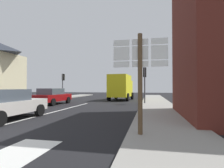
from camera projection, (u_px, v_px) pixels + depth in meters
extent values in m
plane|color=black|center=(80.00, 105.00, 15.51)|extent=(80.00, 80.00, 0.00)
cube|color=gray|center=(159.00, 109.00, 12.22)|extent=(2.69, 44.00, 0.14)
cube|color=silver|center=(56.00, 111.00, 11.59)|extent=(0.16, 12.00, 0.01)
cube|color=silver|center=(17.00, 154.00, 4.16)|extent=(1.20, 2.20, 0.01)
cube|color=beige|center=(5.00, 96.00, 24.27)|extent=(4.45, 1.20, 0.70)
cube|color=beige|center=(7.00, 107.00, 8.56)|extent=(1.75, 4.20, 0.60)
cube|color=#47515B|center=(3.00, 95.00, 8.33)|extent=(1.55, 2.10, 0.55)
cylinder|color=black|center=(12.00, 109.00, 10.05)|extent=(0.22, 0.64, 0.64)
cylinder|color=black|center=(40.00, 110.00, 9.70)|extent=(0.22, 0.64, 0.64)
cube|color=maroon|center=(53.00, 98.00, 16.53)|extent=(1.90, 4.26, 0.60)
cube|color=#47515B|center=(51.00, 91.00, 16.30)|extent=(1.62, 2.15, 0.55)
cylinder|color=black|center=(52.00, 100.00, 18.04)|extent=(0.24, 0.65, 0.64)
cylinder|color=black|center=(68.00, 100.00, 17.63)|extent=(0.24, 0.65, 0.64)
cylinder|color=black|center=(35.00, 102.00, 15.42)|extent=(0.24, 0.65, 0.64)
cylinder|color=black|center=(53.00, 102.00, 15.00)|extent=(0.24, 0.65, 0.64)
cube|color=yellow|center=(120.00, 86.00, 21.43)|extent=(2.44, 3.84, 2.60)
cube|color=yellow|center=(124.00, 88.00, 23.84)|extent=(2.17, 1.43, 2.00)
cube|color=#47515B|center=(124.00, 82.00, 23.90)|extent=(1.76, 0.22, 0.70)
cylinder|color=black|center=(116.00, 96.00, 24.06)|extent=(0.34, 0.92, 0.90)
cylinder|color=black|center=(132.00, 96.00, 23.48)|extent=(0.34, 0.92, 0.90)
cylinder|color=black|center=(109.00, 97.00, 20.79)|extent=(0.34, 0.92, 0.90)
cylinder|color=black|center=(127.00, 97.00, 20.20)|extent=(0.34, 0.92, 0.90)
cylinder|color=brown|center=(140.00, 86.00, 5.43)|extent=(0.14, 0.14, 3.20)
cube|color=white|center=(121.00, 43.00, 5.62)|extent=(0.50, 0.03, 0.18)
cube|color=black|center=(122.00, 43.00, 5.64)|extent=(0.43, 0.01, 0.13)
cube|color=white|center=(121.00, 54.00, 5.62)|extent=(0.50, 0.03, 0.42)
cube|color=black|center=(122.00, 54.00, 5.64)|extent=(0.43, 0.01, 0.32)
cube|color=white|center=(121.00, 64.00, 5.61)|extent=(0.50, 0.03, 0.18)
cube|color=black|center=(122.00, 64.00, 5.63)|extent=(0.43, 0.01, 0.13)
cube|color=white|center=(140.00, 42.00, 5.51)|extent=(0.50, 0.03, 0.18)
cube|color=black|center=(140.00, 42.00, 5.53)|extent=(0.43, 0.01, 0.13)
cube|color=white|center=(140.00, 53.00, 5.50)|extent=(0.50, 0.03, 0.42)
cube|color=black|center=(140.00, 53.00, 5.52)|extent=(0.43, 0.01, 0.32)
cube|color=white|center=(140.00, 64.00, 5.49)|extent=(0.50, 0.03, 0.18)
cube|color=black|center=(140.00, 64.00, 5.51)|extent=(0.43, 0.01, 0.13)
cube|color=white|center=(159.00, 41.00, 5.39)|extent=(0.50, 0.03, 0.18)
cube|color=black|center=(159.00, 41.00, 5.41)|extent=(0.43, 0.01, 0.13)
cube|color=white|center=(160.00, 52.00, 5.38)|extent=(0.50, 0.03, 0.42)
cube|color=black|center=(160.00, 52.00, 5.40)|extent=(0.43, 0.01, 0.32)
cube|color=white|center=(160.00, 63.00, 5.38)|extent=(0.50, 0.03, 0.18)
cube|color=black|center=(160.00, 63.00, 5.39)|extent=(0.43, 0.01, 0.13)
cylinder|color=#47474C|center=(63.00, 86.00, 24.14)|extent=(0.12, 0.12, 3.41)
cube|color=black|center=(63.00, 77.00, 24.37)|extent=(0.30, 0.28, 0.90)
sphere|color=#360303|center=(64.00, 75.00, 24.51)|extent=(0.18, 0.18, 0.18)
sphere|color=orange|center=(64.00, 77.00, 24.50)|extent=(0.18, 0.18, 0.18)
sphere|color=black|center=(64.00, 79.00, 24.50)|extent=(0.18, 0.18, 0.18)
cylinder|color=#47474C|center=(145.00, 86.00, 16.36)|extent=(0.12, 0.12, 3.41)
cube|color=black|center=(145.00, 72.00, 16.59)|extent=(0.30, 0.28, 0.90)
sphere|color=#360303|center=(145.00, 70.00, 16.73)|extent=(0.18, 0.18, 0.18)
sphere|color=orange|center=(145.00, 73.00, 16.72)|extent=(0.18, 0.18, 0.18)
sphere|color=black|center=(145.00, 76.00, 16.72)|extent=(0.18, 0.18, 0.18)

